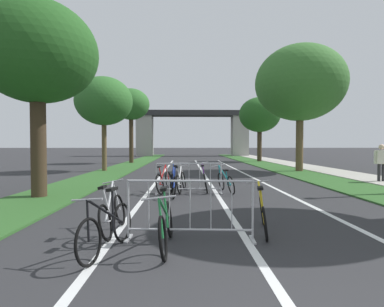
{
  "coord_description": "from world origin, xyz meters",
  "views": [
    {
      "loc": [
        -1.06,
        -1.65,
        1.66
      ],
      "look_at": [
        -0.61,
        18.2,
        1.07
      ],
      "focal_mm": 28.38,
      "sensor_mm": 36.0,
      "label": 1
    }
  ],
  "objects_px": {
    "bicycle_blue_2": "(173,184)",
    "bicycle_teal_4": "(226,182)",
    "tree_left_oak_near": "(104,101)",
    "tree_left_pine_near": "(37,54)",
    "tree_right_cypress_far": "(260,115)",
    "tree_right_pine_far": "(300,83)",
    "bicycle_white_3": "(181,181)",
    "bicycle_silver_0": "(113,213)",
    "crowd_barrier_nearest": "(190,210)",
    "bicycle_purple_8": "(205,181)",
    "pedestrian_in_red_jacket": "(381,159)",
    "bicycle_red_6": "(164,181)",
    "bicycle_yellow_5": "(263,214)",
    "tree_left_oak_mid": "(131,105)",
    "crowd_barrier_second": "(189,179)",
    "bicycle_black_7": "(107,228)",
    "bicycle_green_1": "(166,225)"
  },
  "relations": [
    {
      "from": "tree_left_oak_near",
      "to": "bicycle_silver_0",
      "type": "height_order",
      "value": "tree_left_oak_near"
    },
    {
      "from": "crowd_barrier_second",
      "to": "bicycle_white_3",
      "type": "distance_m",
      "value": 0.6
    },
    {
      "from": "crowd_barrier_second",
      "to": "tree_right_cypress_far",
      "type": "bearing_deg",
      "value": 69.62
    },
    {
      "from": "bicycle_blue_2",
      "to": "bicycle_red_6",
      "type": "xyz_separation_m",
      "value": [
        -0.33,
        0.79,
        -0.01
      ]
    },
    {
      "from": "tree_left_oak_mid",
      "to": "bicycle_white_3",
      "type": "bearing_deg",
      "value": -74.21
    },
    {
      "from": "crowd_barrier_second",
      "to": "bicycle_yellow_5",
      "type": "relative_size",
      "value": 1.34
    },
    {
      "from": "tree_left_oak_mid",
      "to": "crowd_barrier_second",
      "type": "relative_size",
      "value": 2.93
    },
    {
      "from": "crowd_barrier_nearest",
      "to": "bicycle_silver_0",
      "type": "distance_m",
      "value": 1.54
    },
    {
      "from": "bicycle_purple_8",
      "to": "bicycle_yellow_5",
      "type": "bearing_deg",
      "value": -79.34
    },
    {
      "from": "tree_left_oak_near",
      "to": "pedestrian_in_red_jacket",
      "type": "bearing_deg",
      "value": -23.9
    },
    {
      "from": "bicycle_white_3",
      "to": "bicycle_purple_8",
      "type": "relative_size",
      "value": 1.03
    },
    {
      "from": "tree_left_pine_near",
      "to": "tree_left_oak_mid",
      "type": "height_order",
      "value": "tree_left_oak_mid"
    },
    {
      "from": "tree_left_oak_near",
      "to": "bicycle_blue_2",
      "type": "distance_m",
      "value": 10.95
    },
    {
      "from": "crowd_barrier_nearest",
      "to": "bicycle_teal_4",
      "type": "bearing_deg",
      "value": 75.84
    },
    {
      "from": "tree_right_cypress_far",
      "to": "bicycle_black_7",
      "type": "distance_m",
      "value": 26.14
    },
    {
      "from": "crowd_barrier_second",
      "to": "bicycle_teal_4",
      "type": "relative_size",
      "value": 1.3
    },
    {
      "from": "tree_left_oak_mid",
      "to": "bicycle_black_7",
      "type": "bearing_deg",
      "value": -80.92
    },
    {
      "from": "tree_right_cypress_far",
      "to": "bicycle_yellow_5",
      "type": "bearing_deg",
      "value": -103.7
    },
    {
      "from": "bicycle_green_1",
      "to": "bicycle_red_6",
      "type": "relative_size",
      "value": 1.03
    },
    {
      "from": "tree_left_pine_near",
      "to": "bicycle_yellow_5",
      "type": "distance_m",
      "value": 8.22
    },
    {
      "from": "tree_right_cypress_far",
      "to": "bicycle_red_6",
      "type": "height_order",
      "value": "tree_right_cypress_far"
    },
    {
      "from": "tree_left_oak_near",
      "to": "bicycle_silver_0",
      "type": "bearing_deg",
      "value": -74.55
    },
    {
      "from": "bicycle_white_3",
      "to": "bicycle_yellow_5",
      "type": "bearing_deg",
      "value": -63.45
    },
    {
      "from": "bicycle_white_3",
      "to": "bicycle_teal_4",
      "type": "height_order",
      "value": "bicycle_teal_4"
    },
    {
      "from": "tree_left_pine_near",
      "to": "bicycle_red_6",
      "type": "xyz_separation_m",
      "value": [
        3.82,
        0.99,
        -4.06
      ]
    },
    {
      "from": "bicycle_blue_2",
      "to": "bicycle_teal_4",
      "type": "relative_size",
      "value": 0.97
    },
    {
      "from": "tree_left_pine_near",
      "to": "pedestrian_in_red_jacket",
      "type": "relative_size",
      "value": 3.61
    },
    {
      "from": "bicycle_silver_0",
      "to": "pedestrian_in_red_jacket",
      "type": "height_order",
      "value": "pedestrian_in_red_jacket"
    },
    {
      "from": "tree_left_oak_near",
      "to": "tree_left_oak_mid",
      "type": "height_order",
      "value": "tree_left_oak_mid"
    },
    {
      "from": "bicycle_teal_4",
      "to": "bicycle_red_6",
      "type": "relative_size",
      "value": 1.01
    },
    {
      "from": "bicycle_black_7",
      "to": "tree_left_oak_near",
      "type": "bearing_deg",
      "value": -61.9
    },
    {
      "from": "bicycle_blue_2",
      "to": "bicycle_white_3",
      "type": "relative_size",
      "value": 0.97
    },
    {
      "from": "tree_left_pine_near",
      "to": "tree_right_pine_far",
      "type": "relative_size",
      "value": 0.79
    },
    {
      "from": "tree_right_pine_far",
      "to": "bicycle_white_3",
      "type": "relative_size",
      "value": 4.45
    },
    {
      "from": "tree_left_pine_near",
      "to": "bicycle_blue_2",
      "type": "relative_size",
      "value": 3.6
    },
    {
      "from": "tree_left_pine_near",
      "to": "tree_right_cypress_far",
      "type": "relative_size",
      "value": 0.97
    },
    {
      "from": "tree_right_pine_far",
      "to": "pedestrian_in_red_jacket",
      "type": "height_order",
      "value": "tree_right_pine_far"
    },
    {
      "from": "crowd_barrier_nearest",
      "to": "bicycle_purple_8",
      "type": "bearing_deg",
      "value": 83.48
    },
    {
      "from": "crowd_barrier_second",
      "to": "bicycle_purple_8",
      "type": "relative_size",
      "value": 1.34
    },
    {
      "from": "bicycle_blue_2",
      "to": "tree_right_pine_far",
      "type": "bearing_deg",
      "value": 42.43
    },
    {
      "from": "bicycle_white_3",
      "to": "bicycle_purple_8",
      "type": "xyz_separation_m",
      "value": [
        0.85,
        0.04,
        0.02
      ]
    },
    {
      "from": "tree_left_pine_near",
      "to": "tree_left_oak_mid",
      "type": "bearing_deg",
      "value": 90.74
    },
    {
      "from": "tree_left_oak_near",
      "to": "bicycle_teal_4",
      "type": "height_order",
      "value": "tree_left_oak_near"
    },
    {
      "from": "crowd_barrier_second",
      "to": "bicycle_black_7",
      "type": "bearing_deg",
      "value": -103.71
    },
    {
      "from": "bicycle_white_3",
      "to": "tree_left_pine_near",
      "type": "bearing_deg",
      "value": -156.99
    },
    {
      "from": "tree_left_pine_near",
      "to": "crowd_barrier_nearest",
      "type": "xyz_separation_m",
      "value": [
        4.62,
        -4.25,
        -3.92
      ]
    },
    {
      "from": "bicycle_red_6",
      "to": "bicycle_black_7",
      "type": "bearing_deg",
      "value": -80.44
    },
    {
      "from": "crowd_barrier_second",
      "to": "bicycle_green_1",
      "type": "xyz_separation_m",
      "value": [
        -0.44,
        -5.27,
        -0.15
      ]
    },
    {
      "from": "crowd_barrier_nearest",
      "to": "bicycle_red_6",
      "type": "height_order",
      "value": "crowd_barrier_nearest"
    },
    {
      "from": "bicycle_black_7",
      "to": "bicycle_red_6",
      "type": "bearing_deg",
      "value": -81.61
    }
  ]
}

